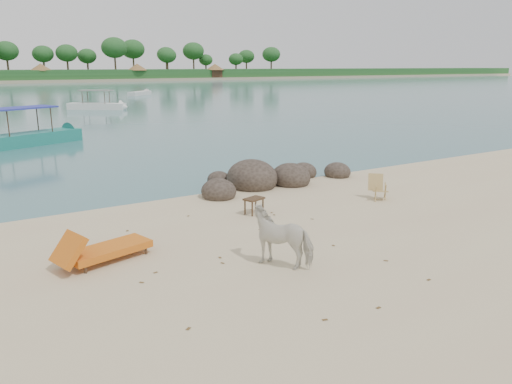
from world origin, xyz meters
TOP-DOWN VIEW (x-y plane):
  - boulders at (2.84, 5.93)m, footprint 6.45×2.92m
  - cow at (-0.85, -0.40)m, footprint 1.39×1.59m
  - side_table at (0.57, 3.10)m, footprint 0.67×0.53m
  - lounge_chair at (-4.00, 1.80)m, footprint 2.41×1.36m
  - deck_chair at (4.83, 2.30)m, footprint 0.76×0.76m
  - boat_near at (-3.11, 20.89)m, footprint 6.98×4.18m
  - boat_mid at (6.29, 42.23)m, footprint 5.87×5.02m
  - boat_far at (18.09, 63.59)m, footprint 5.03×4.75m
  - dead_leaves at (-0.82, 0.57)m, footprint 5.62×7.02m

SIDE VIEW (x-z plane):
  - dead_leaves at x=-0.82m, z-range 0.01..0.01m
  - side_table at x=0.57m, z-range 0.00..0.47m
  - boulders at x=2.84m, z-range -0.41..0.91m
  - boat_far at x=18.09m, z-range 0.00..0.66m
  - lounge_chair at x=-4.00m, z-range 0.00..0.69m
  - deck_chair at x=4.83m, z-range 0.00..0.80m
  - cow at x=-0.85m, z-range 0.00..1.24m
  - boat_mid at x=6.29m, z-range 0.00..3.08m
  - boat_near at x=-3.11m, z-range 0.00..3.37m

